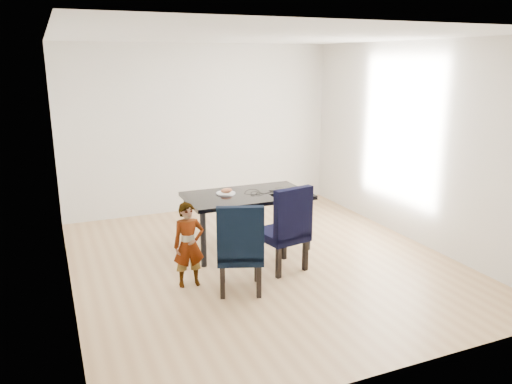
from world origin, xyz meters
name	(u,v)px	position (x,y,z in m)	size (l,w,h in m)	color
floor	(262,261)	(0.00, 0.00, -0.01)	(4.50, 5.00, 0.01)	tan
ceiling	(263,36)	(0.00, 0.00, 2.71)	(4.50, 5.00, 0.01)	white
wall_back	(201,129)	(0.00, 2.50, 1.35)	(4.50, 0.01, 2.70)	white
wall_front	(399,214)	(0.00, -2.50, 1.35)	(4.50, 0.01, 2.70)	silver
wall_left	(59,172)	(-2.25, 0.00, 1.35)	(0.01, 5.00, 2.70)	silver
wall_right	(415,143)	(2.25, 0.00, 1.35)	(0.01, 5.00, 2.70)	silver
dining_table	(247,221)	(0.00, 0.50, 0.38)	(1.60, 0.90, 0.75)	black
chair_left	(240,246)	(-0.54, -0.63, 0.51)	(0.49, 0.51, 1.01)	black
chair_right	(282,227)	(0.13, -0.28, 0.52)	(0.50, 0.52, 1.05)	black
child	(189,245)	(-1.02, -0.30, 0.48)	(0.35, 0.23, 0.96)	#FA3715
plate	(226,193)	(-0.25, 0.62, 0.76)	(0.25, 0.25, 0.01)	silver
sandwich	(227,190)	(-0.24, 0.61, 0.80)	(0.16, 0.07, 0.06)	#9C5837
laptop	(281,190)	(0.47, 0.44, 0.76)	(0.35, 0.22, 0.03)	black
cable_tangle	(257,194)	(0.11, 0.43, 0.75)	(0.16, 0.16, 0.01)	black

